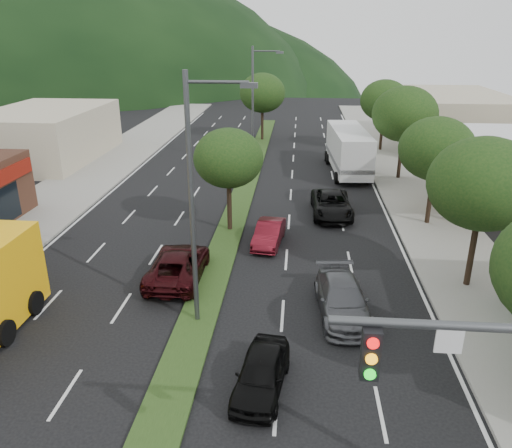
# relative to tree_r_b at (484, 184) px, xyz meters

# --- Properties ---
(sidewalk_right) EXTENTS (5.00, 90.00, 0.15)m
(sidewalk_right) POSITION_rel_tree_r_b_xyz_m (0.50, 13.00, -4.96)
(sidewalk_right) COLOR gray
(sidewalk_right) RESTS_ON ground
(sidewalk_left) EXTENTS (6.00, 90.00, 0.15)m
(sidewalk_left) POSITION_rel_tree_r_b_xyz_m (-25.00, 13.00, -4.96)
(sidewalk_left) COLOR gray
(sidewalk_left) RESTS_ON ground
(median) EXTENTS (1.60, 56.00, 0.12)m
(median) POSITION_rel_tree_r_b_xyz_m (-12.00, 16.00, -4.98)
(median) COLOR #233A15
(median) RESTS_ON ground
(bldg_left_far) EXTENTS (9.00, 14.00, 4.60)m
(bldg_left_far) POSITION_rel_tree_r_b_xyz_m (-31.00, 22.00, -2.74)
(bldg_left_far) COLOR #B5A890
(bldg_left_far) RESTS_ON ground
(bldg_right_far) EXTENTS (10.00, 16.00, 5.20)m
(bldg_right_far) POSITION_rel_tree_r_b_xyz_m (7.50, 32.00, -2.44)
(bldg_right_far) COLOR #B5A890
(bldg_right_far) RESTS_ON ground
(tree_r_b) EXTENTS (4.80, 4.80, 6.94)m
(tree_r_b) POSITION_rel_tree_r_b_xyz_m (0.00, 0.00, 0.00)
(tree_r_b) COLOR black
(tree_r_b) RESTS_ON sidewalk_right
(tree_r_c) EXTENTS (4.40, 4.40, 6.48)m
(tree_r_c) POSITION_rel_tree_r_b_xyz_m (0.00, 8.00, -0.29)
(tree_r_c) COLOR black
(tree_r_c) RESTS_ON sidewalk_right
(tree_r_d) EXTENTS (5.00, 5.00, 7.17)m
(tree_r_d) POSITION_rel_tree_r_b_xyz_m (0.00, 18.00, 0.14)
(tree_r_d) COLOR black
(tree_r_d) RESTS_ON sidewalk_right
(tree_r_e) EXTENTS (4.60, 4.60, 6.71)m
(tree_r_e) POSITION_rel_tree_r_b_xyz_m (0.00, 28.00, -0.14)
(tree_r_e) COLOR black
(tree_r_e) RESTS_ON sidewalk_right
(tree_med_near) EXTENTS (4.00, 4.00, 6.02)m
(tree_med_near) POSITION_rel_tree_r_b_xyz_m (-12.00, 6.00, -0.61)
(tree_med_near) COLOR black
(tree_med_near) RESTS_ON median
(tree_med_far) EXTENTS (4.80, 4.80, 6.94)m
(tree_med_far) POSITION_rel_tree_r_b_xyz_m (-12.00, 32.00, -0.03)
(tree_med_far) COLOR black
(tree_med_far) RESTS_ON median
(streetlight_near) EXTENTS (2.60, 0.25, 10.00)m
(streetlight_near) POSITION_rel_tree_r_b_xyz_m (-11.79, -4.00, 0.55)
(streetlight_near) COLOR #47494C
(streetlight_near) RESTS_ON ground
(streetlight_mid) EXTENTS (2.60, 0.25, 10.00)m
(streetlight_mid) POSITION_rel_tree_r_b_xyz_m (-11.79, 21.00, 0.55)
(streetlight_mid) COLOR #47494C
(streetlight_mid) RESTS_ON ground
(suv_maroon) EXTENTS (2.52, 5.34, 1.48)m
(suv_maroon) POSITION_rel_tree_r_b_xyz_m (-13.64, -0.36, -4.30)
(suv_maroon) COLOR black
(suv_maroon) RESTS_ON ground
(car_queue_a) EXTENTS (2.02, 4.01, 1.31)m
(car_queue_a) POSITION_rel_tree_r_b_xyz_m (-9.04, -7.94, -4.38)
(car_queue_a) COLOR black
(car_queue_a) RESTS_ON ground
(car_queue_b) EXTENTS (2.46, 5.10, 1.43)m
(car_queue_b) POSITION_rel_tree_r_b_xyz_m (-6.01, -2.94, -4.32)
(car_queue_b) COLOR #505156
(car_queue_b) RESTS_ON ground
(car_queue_c) EXTENTS (1.80, 4.05, 1.29)m
(car_queue_c) POSITION_rel_tree_r_b_xyz_m (-9.54, 4.18, -4.39)
(car_queue_c) COLOR #550E17
(car_queue_c) RESTS_ON ground
(car_queue_d) EXTENTS (2.65, 5.40, 1.48)m
(car_queue_d) POSITION_rel_tree_r_b_xyz_m (-5.80, 9.18, -4.30)
(car_queue_d) COLOR black
(car_queue_d) RESTS_ON ground
(motorhome) EXTENTS (3.49, 9.50, 3.58)m
(motorhome) POSITION_rel_tree_r_b_xyz_m (-3.91, 19.80, -3.13)
(motorhome) COLOR silver
(motorhome) RESTS_ON ground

